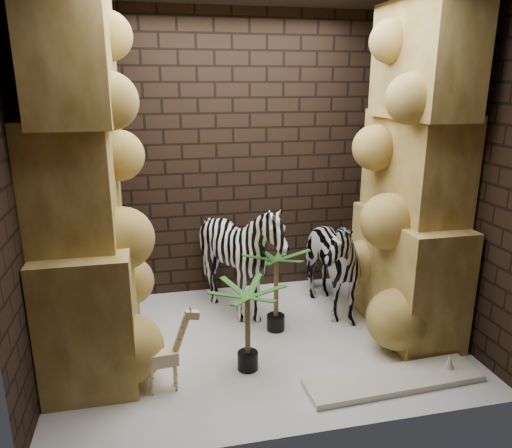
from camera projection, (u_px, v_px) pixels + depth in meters
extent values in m
plane|color=white|center=(259.00, 341.00, 4.41)|extent=(3.50, 3.50, 0.00)
plane|color=black|center=(233.00, 157.00, 5.16)|extent=(3.50, 0.00, 3.50)
plane|color=black|center=(307.00, 220.00, 2.82)|extent=(3.50, 0.00, 3.50)
plane|color=black|center=(32.00, 189.00, 3.63)|extent=(0.00, 3.00, 3.00)
plane|color=black|center=(449.00, 172.00, 4.35)|extent=(0.00, 3.00, 3.00)
imported|color=white|center=(324.00, 253.00, 4.85)|extent=(0.69, 1.12, 1.26)
imported|color=white|center=(241.00, 263.00, 4.75)|extent=(1.34, 1.49, 1.12)
cube|color=silver|center=(393.00, 380.00, 3.80)|extent=(1.44, 0.41, 0.05)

